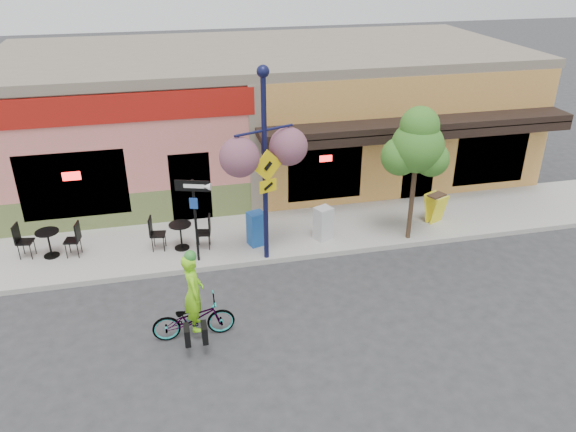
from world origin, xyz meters
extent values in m
plane|color=#2D2D30|center=(0.00, 0.00, 0.00)|extent=(90.00, 90.00, 0.00)
cube|color=#9E9B93|center=(0.00, 2.00, 0.07)|extent=(24.00, 3.00, 0.15)
cube|color=#A8A59E|center=(0.00, 0.55, 0.07)|extent=(24.00, 0.12, 0.15)
imported|color=maroon|center=(-3.40, -2.13, 0.47)|extent=(1.80, 0.64, 0.95)
imported|color=#8CEF19|center=(-3.35, -2.13, 0.91)|extent=(0.44, 0.66, 1.81)
camera|label=1|loc=(-3.63, -12.34, 7.93)|focal=35.00mm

